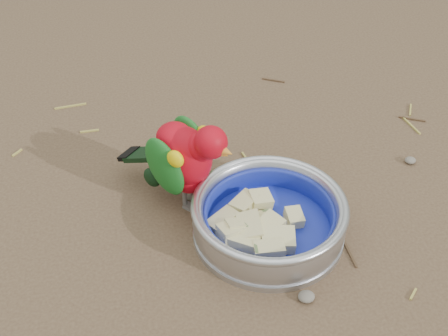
{
  "coord_description": "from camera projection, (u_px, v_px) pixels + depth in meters",
  "views": [
    {
      "loc": [
        -0.16,
        -0.59,
        0.66
      ],
      "look_at": [
        -0.03,
        0.1,
        0.08
      ],
      "focal_mm": 50.0,
      "sensor_mm": 36.0,
      "label": 1
    }
  ],
  "objects": [
    {
      "name": "food_bowl",
      "position": [
        268.0,
        230.0,
        0.91
      ],
      "size": [
        0.22,
        0.22,
        0.02
      ],
      "primitive_type": "cylinder",
      "color": "#B2B2BA",
      "rests_on": "ground"
    },
    {
      "name": "fruit_wedges",
      "position": [
        269.0,
        219.0,
        0.89
      ],
      "size": [
        0.13,
        0.13,
        0.03
      ],
      "primitive_type": null,
      "color": "beige",
      "rests_on": "food_bowl"
    },
    {
      "name": "ground_debris",
      "position": [
        228.0,
        230.0,
        0.92
      ],
      "size": [
        0.9,
        0.8,
        0.01
      ],
      "primitive_type": null,
      "color": "#A69845",
      "rests_on": "ground"
    },
    {
      "name": "lory_parrot",
      "position": [
        185.0,
        163.0,
        0.92
      ],
      "size": [
        0.2,
        0.19,
        0.15
      ],
      "primitive_type": null,
      "rotation": [
        0.0,
        0.0,
        -2.35
      ],
      "color": "#AF0614",
      "rests_on": "ground"
    },
    {
      "name": "ground",
      "position": [
        256.0,
        254.0,
        0.88
      ],
      "size": [
        60.0,
        60.0,
        0.0
      ],
      "primitive_type": "plane",
      "color": "brown"
    },
    {
      "name": "bowl_wall",
      "position": [
        269.0,
        215.0,
        0.89
      ],
      "size": [
        0.22,
        0.22,
        0.04
      ],
      "primitive_type": null,
      "color": "#B2B2BA",
      "rests_on": "food_bowl"
    }
  ]
}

